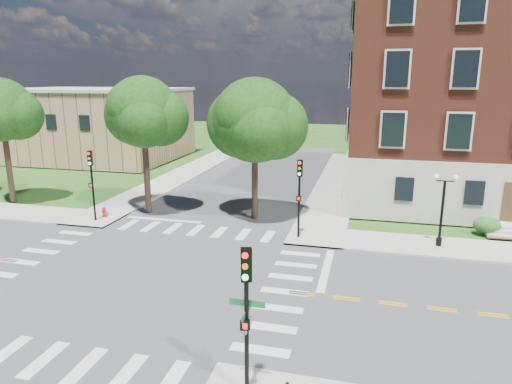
% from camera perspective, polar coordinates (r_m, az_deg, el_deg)
% --- Properties ---
extents(ground, '(160.00, 160.00, 0.00)m').
position_cam_1_polar(ground, '(23.77, -14.01, -10.14)').
color(ground, '#1D5116').
rests_on(ground, ground).
extents(road_ew, '(90.00, 12.00, 0.01)m').
position_cam_1_polar(road_ew, '(23.76, -14.01, -10.13)').
color(road_ew, '#3D3D3F').
rests_on(road_ew, ground).
extents(road_ns, '(12.00, 90.00, 0.01)m').
position_cam_1_polar(road_ns, '(23.76, -14.01, -10.13)').
color(road_ns, '#3D3D3F').
rests_on(road_ns, ground).
extents(sidewalk_ne, '(34.00, 34.00, 0.12)m').
position_cam_1_polar(sidewalk_ne, '(35.97, 21.21, -2.27)').
color(sidewalk_ne, '#9E9B93').
rests_on(sidewalk_ne, ground).
extents(sidewalk_nw, '(34.00, 34.00, 0.12)m').
position_cam_1_polar(sidewalk_nw, '(44.12, -22.41, 0.51)').
color(sidewalk_nw, '#9E9B93').
rests_on(sidewalk_nw, ground).
extents(crosswalk_east, '(2.20, 10.20, 0.02)m').
position_cam_1_polar(crosswalk_east, '(21.53, 3.60, -12.36)').
color(crosswalk_east, silver).
rests_on(crosswalk_east, ground).
extents(stop_bar_east, '(0.40, 5.50, 0.00)m').
position_cam_1_polar(stop_bar_east, '(24.05, 8.74, -9.58)').
color(stop_bar_east, silver).
rests_on(stop_bar_east, ground).
extents(secondary_building, '(20.40, 15.40, 8.30)m').
position_cam_1_polar(secondary_building, '(59.09, -19.65, 8.08)').
color(secondary_building, '#967252').
rests_on(secondary_building, ground).
extents(tree_b, '(4.73, 4.73, 9.53)m').
position_cam_1_polar(tree_b, '(39.64, -29.23, 8.92)').
color(tree_b, black).
rests_on(tree_b, ground).
extents(tree_c, '(4.96, 4.96, 9.66)m').
position_cam_1_polar(tree_c, '(32.90, -13.94, 9.62)').
color(tree_c, black).
rests_on(tree_c, ground).
extents(tree_d, '(5.65, 5.65, 9.55)m').
position_cam_1_polar(tree_d, '(30.67, -0.16, 8.91)').
color(tree_d, black).
rests_on(tree_d, ground).
extents(traffic_signal_se, '(0.38, 0.45, 4.80)m').
position_cam_1_polar(traffic_signal_se, '(13.61, -1.22, -13.89)').
color(traffic_signal_se, black).
rests_on(traffic_signal_se, ground).
extents(traffic_signal_ne, '(0.37, 0.44, 4.80)m').
position_cam_1_polar(traffic_signal_ne, '(27.29, 5.43, 0.45)').
color(traffic_signal_ne, black).
rests_on(traffic_signal_ne, ground).
extents(traffic_signal_nw, '(0.37, 0.43, 4.80)m').
position_cam_1_polar(traffic_signal_nw, '(32.45, -19.86, 1.85)').
color(traffic_signal_nw, black).
rests_on(traffic_signal_nw, ground).
extents(twin_lamp_west, '(1.36, 0.36, 4.23)m').
position_cam_1_polar(twin_lamp_west, '(28.01, 22.29, -1.61)').
color(twin_lamp_west, black).
rests_on(twin_lamp_west, ground).
extents(street_sign_pole, '(1.10, 1.10, 3.10)m').
position_cam_1_polar(street_sign_pole, '(14.23, -1.07, -16.62)').
color(street_sign_pole, gray).
rests_on(street_sign_pole, ground).
extents(fire_hydrant, '(0.35, 0.35, 0.75)m').
position_cam_1_polar(fire_hydrant, '(33.62, -18.44, -2.42)').
color(fire_hydrant, '#A0190C').
rests_on(fire_hydrant, ground).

